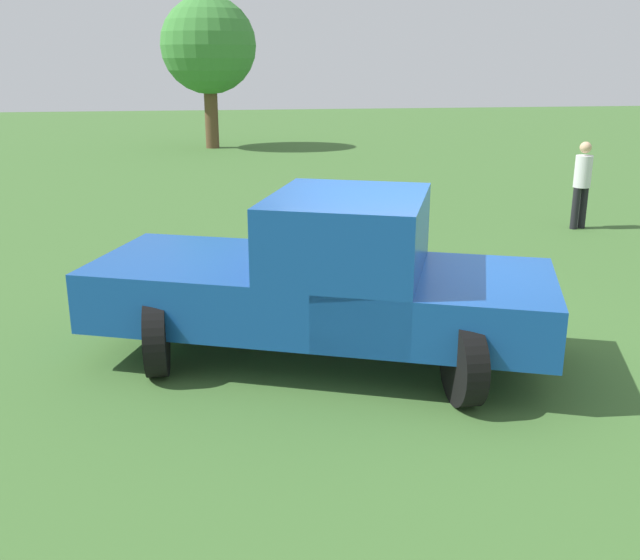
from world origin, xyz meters
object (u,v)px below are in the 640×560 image
at_px(pickup_truck, 331,276).
at_px(tree_back_right, 208,46).
at_px(person_bystander, 582,180).
at_px(traffic_cone, 392,248).

distance_m(pickup_truck, tree_back_right, 20.12).
bearing_deg(tree_back_right, person_bystander, 25.90).
bearing_deg(pickup_truck, tree_back_right, -65.91).
distance_m(person_bystander, tree_back_right, 16.13).
xyz_separation_m(tree_back_right, traffic_cone, (16.34, 2.73, -3.30)).
height_order(pickup_truck, person_bystander, pickup_truck).
distance_m(person_bystander, traffic_cone, 4.72).
bearing_deg(tree_back_right, pickup_truck, 3.38).
bearing_deg(pickup_truck, person_bystander, -115.21).
bearing_deg(tree_back_right, traffic_cone, 9.50).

